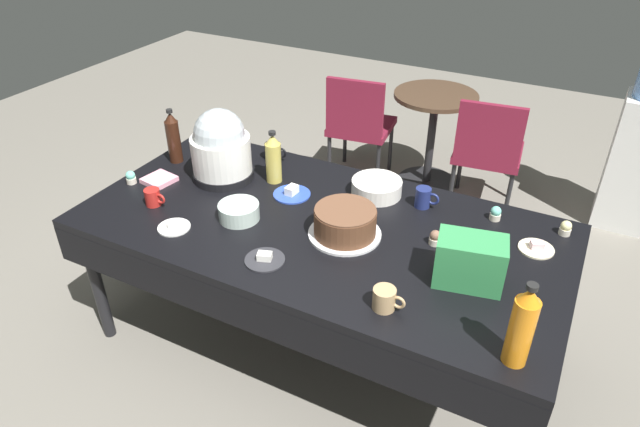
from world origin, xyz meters
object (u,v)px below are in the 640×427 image
soda_bottle_cola (173,138)px  round_cafe_table (433,123)px  cupcake_mint (435,238)px  maroon_chair_left (359,122)px  frosted_layer_cake (345,223)px  dessert_plate_cream (536,248)px  glass_salad_bowl (239,212)px  dessert_plate_white (174,226)px  dessert_plate_charcoal (265,259)px  cupcake_lemon (566,228)px  maroon_chair_right (488,148)px  dessert_plate_cobalt (292,193)px  soda_bottle_orange_juice (522,327)px  cupcake_cocoa (496,213)px  cupcake_vanilla (131,177)px  soda_carton (470,261)px  ceramic_snack_bowl (377,188)px  coffee_mug_tan (385,299)px  coffee_mug_black (273,151)px  coffee_mug_navy (424,198)px  slow_cooker (221,147)px  soda_bottle_ginger_ale (273,159)px  coffee_mug_red (153,197)px  potluck_table (320,234)px

soda_bottle_cola → round_cafe_table: bearing=61.6°
cupcake_mint → maroon_chair_left: (-1.05, 1.58, -0.29)m
frosted_layer_cake → dessert_plate_cream: bearing=20.0°
glass_salad_bowl → maroon_chair_left: maroon_chair_left is taller
dessert_plate_white → dessert_plate_charcoal: 0.49m
frosted_layer_cake → glass_salad_bowl: (-0.49, -0.10, -0.03)m
cupcake_lemon → cupcake_mint: same height
dessert_plate_cream → maroon_chair_right: 1.53m
dessert_plate_cobalt → soda_bottle_orange_juice: 1.33m
cupcake_cocoa → cupcake_vanilla: bearing=-163.3°
cupcake_vanilla → soda_carton: bearing=0.6°
ceramic_snack_bowl → cupcake_mint: bearing=-35.1°
maroon_chair_right → round_cafe_table: size_ratio=1.18×
dessert_plate_cream → maroon_chair_right: (-0.50, 1.42, -0.27)m
ceramic_snack_bowl → coffee_mug_tan: bearing=-65.2°
coffee_mug_black → round_cafe_table: bearing=72.1°
dessert_plate_cream → cupcake_cocoa: cupcake_cocoa is taller
ceramic_snack_bowl → coffee_mug_navy: size_ratio=2.12×
slow_cooker → dessert_plate_cobalt: size_ratio=2.03×
cupcake_lemon → soda_carton: soda_carton is taller
dessert_plate_cream → dessert_plate_charcoal: 1.15m
dessert_plate_charcoal → coffee_mug_navy: (0.44, 0.70, 0.04)m
cupcake_cocoa → maroon_chair_left: maroon_chair_left is taller
soda_bottle_ginger_ale → maroon_chair_left: (-0.15, 1.42, -0.39)m
frosted_layer_cake → coffee_mug_navy: 0.45m
coffee_mug_red → maroon_chair_right: (1.18, 1.89, -0.30)m
dessert_plate_cobalt → cupcake_mint: (0.75, -0.07, 0.02)m
dessert_plate_cream → soda_bottle_cola: (-1.88, -0.07, 0.13)m
cupcake_lemon → coffee_mug_navy: (-0.63, -0.07, 0.02)m
dessert_plate_white → maroon_chair_left: (0.02, 2.00, -0.27)m
coffee_mug_navy → frosted_layer_cake: bearing=-120.6°
dessert_plate_cobalt → soda_bottle_cola: 0.75m
ceramic_snack_bowl → soda_bottle_ginger_ale: (-0.52, -0.12, 0.09)m
dessert_plate_white → cupcake_mint: size_ratio=2.17×
soda_bottle_cola → soda_carton: (1.68, -0.28, -0.04)m
dessert_plate_white → round_cafe_table: bearing=77.1°
potluck_table → maroon_chair_right: maroon_chair_right is taller
soda_bottle_orange_juice → coffee_mug_red: size_ratio=2.90×
slow_cooker → coffee_mug_black: 0.34m
ceramic_snack_bowl → soda_bottle_ginger_ale: bearing=-167.4°
cupcake_cocoa → coffee_mug_navy: (-0.33, -0.05, 0.02)m
cupcake_cocoa → coffee_mug_tan: bearing=-105.9°
slow_cooker → dessert_plate_cream: 1.56m
glass_salad_bowl → cupcake_lemon: (1.34, 0.56, -0.01)m
soda_bottle_ginger_ale → maroon_chair_right: 1.68m
potluck_table → slow_cooker: slow_cooker is taller
cupcake_cocoa → soda_carton: (0.00, -0.50, 0.07)m
cupcake_lemon → cupcake_vanilla: 2.09m
soda_bottle_cola → cupcake_cocoa: bearing=7.4°
dessert_plate_white → cupcake_mint: (1.07, 0.42, 0.02)m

